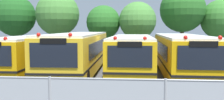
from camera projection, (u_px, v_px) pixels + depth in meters
ground_plane at (105, 75)px, 16.13m from camera, size 160.00×160.00×0.00m
school_bus_0 at (29, 53)px, 16.19m from camera, size 2.82×9.52×2.59m
school_bus_1 at (80, 51)px, 16.32m from camera, size 2.81×11.70×2.80m
school_bus_2 at (132, 54)px, 15.64m from camera, size 2.60×9.35×2.63m
school_bus_3 at (181, 53)px, 15.64m from camera, size 2.81×11.06×2.69m
tree_0 at (14, 15)px, 27.18m from camera, size 4.47×4.39×6.50m
tree_1 at (57, 14)px, 26.45m from camera, size 4.60×4.60×6.78m
tree_2 at (103, 22)px, 25.72m from camera, size 3.50×3.50×5.35m
tree_3 at (137, 20)px, 24.84m from camera, size 3.72×3.72×5.63m
tree_4 at (182, 9)px, 26.99m from camera, size 4.87×4.87×7.42m
tree_5 at (221, 19)px, 26.82m from camera, size 4.29×4.29×6.08m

